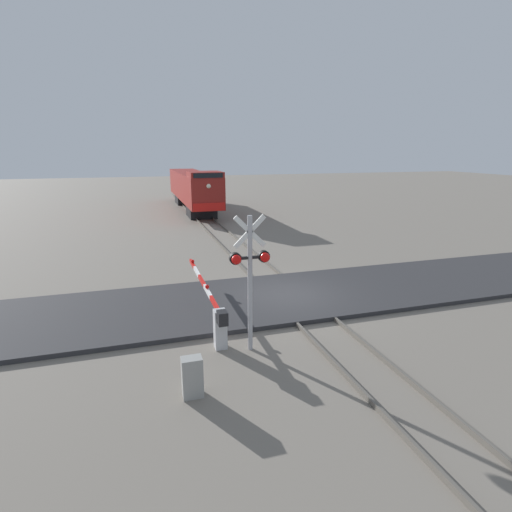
{
  "coord_description": "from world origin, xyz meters",
  "views": [
    {
      "loc": [
        -5.71,
        -14.22,
        5.79
      ],
      "look_at": [
        -0.8,
        1.85,
        1.34
      ],
      "focal_mm": 28.14,
      "sensor_mm": 36.0,
      "label": 1
    }
  ],
  "objects_px": {
    "locomotive": "(193,188)",
    "crossing_signal": "(250,268)",
    "crossing_gate": "(214,310)",
    "utility_cabinet": "(192,377)"
  },
  "relations": [
    {
      "from": "crossing_signal",
      "to": "locomotive",
      "type": "bearing_deg",
      "value": 84.82
    },
    {
      "from": "crossing_signal",
      "to": "crossing_gate",
      "type": "distance_m",
      "value": 2.29
    },
    {
      "from": "locomotive",
      "to": "crossing_signal",
      "type": "height_order",
      "value": "locomotive"
    },
    {
      "from": "crossing_gate",
      "to": "utility_cabinet",
      "type": "bearing_deg",
      "value": -110.17
    },
    {
      "from": "locomotive",
      "to": "utility_cabinet",
      "type": "bearing_deg",
      "value": -98.47
    },
    {
      "from": "locomotive",
      "to": "utility_cabinet",
      "type": "distance_m",
      "value": 31.81
    },
    {
      "from": "crossing_gate",
      "to": "locomotive",
      "type": "bearing_deg",
      "value": 82.91
    },
    {
      "from": "locomotive",
      "to": "crossing_gate",
      "type": "height_order",
      "value": "locomotive"
    },
    {
      "from": "crossing_signal",
      "to": "crossing_gate",
      "type": "bearing_deg",
      "value": 122.75
    },
    {
      "from": "locomotive",
      "to": "crossing_gate",
      "type": "bearing_deg",
      "value": -97.09
    }
  ]
}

